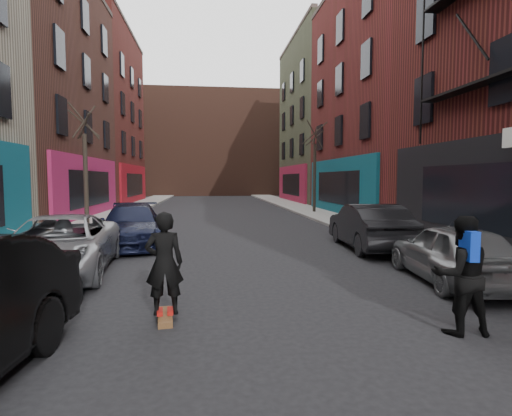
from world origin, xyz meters
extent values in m
cube|color=gray|center=(-6.25, 30.00, 0.07)|extent=(2.50, 84.00, 0.13)
cube|color=gray|center=(6.25, 30.00, 0.07)|extent=(2.50, 84.00, 0.13)
cube|color=#47281E|center=(0.00, 56.00, 7.00)|extent=(40.00, 10.00, 14.00)
imported|color=#989BA0|center=(-4.13, 8.62, 0.70)|extent=(2.75, 5.19, 1.39)
imported|color=black|center=(-3.20, 12.65, 0.69)|extent=(2.46, 4.94, 1.38)
imported|color=gray|center=(4.60, 6.81, 0.66)|extent=(1.99, 4.05, 1.33)
imported|color=black|center=(4.49, 11.07, 0.73)|extent=(1.83, 4.52, 1.46)
cube|color=brown|center=(-1.34, 5.23, 0.05)|extent=(0.31, 0.82, 0.10)
imported|color=black|center=(-1.34, 5.23, 0.92)|extent=(0.64, 0.46, 1.64)
imported|color=black|center=(3.00, 4.16, 0.86)|extent=(0.89, 0.72, 1.73)
cube|color=#0D32BF|center=(2.99, 3.98, 1.32)|extent=(0.16, 0.31, 0.42)
camera|label=1|loc=(-0.64, -1.14, 2.26)|focal=28.00mm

